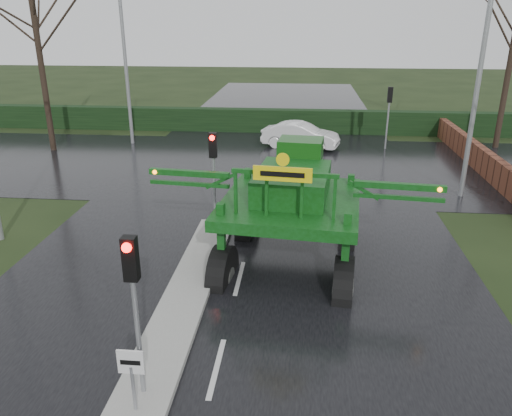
# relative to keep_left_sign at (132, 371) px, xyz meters

# --- Properties ---
(ground) EXTENTS (140.00, 140.00, 0.00)m
(ground) POSITION_rel_keep_left_sign_xyz_m (1.30, 1.50, -1.06)
(ground) COLOR black
(ground) RESTS_ON ground
(road_main) EXTENTS (14.00, 80.00, 0.02)m
(road_main) POSITION_rel_keep_left_sign_xyz_m (1.30, 11.50, -1.05)
(road_main) COLOR black
(road_main) RESTS_ON ground
(road_cross) EXTENTS (80.00, 12.00, 0.02)m
(road_cross) POSITION_rel_keep_left_sign_xyz_m (1.30, 17.50, -1.05)
(road_cross) COLOR black
(road_cross) RESTS_ON ground
(median_island) EXTENTS (1.20, 10.00, 0.16)m
(median_island) POSITION_rel_keep_left_sign_xyz_m (0.00, 4.50, -0.97)
(median_island) COLOR gray
(median_island) RESTS_ON ground
(hedge_row) EXTENTS (44.00, 0.90, 1.50)m
(hedge_row) POSITION_rel_keep_left_sign_xyz_m (1.30, 25.50, -0.31)
(hedge_row) COLOR black
(hedge_row) RESTS_ON ground
(brick_wall) EXTENTS (0.40, 20.00, 1.20)m
(brick_wall) POSITION_rel_keep_left_sign_xyz_m (11.80, 17.50, -0.46)
(brick_wall) COLOR #592D1E
(brick_wall) RESTS_ON ground
(keep_left_sign) EXTENTS (0.50, 0.07, 1.35)m
(keep_left_sign) POSITION_rel_keep_left_sign_xyz_m (0.00, 0.00, 0.00)
(keep_left_sign) COLOR gray
(keep_left_sign) RESTS_ON ground
(traffic_signal_near) EXTENTS (0.26, 0.33, 3.52)m
(traffic_signal_near) POSITION_rel_keep_left_sign_xyz_m (0.00, 0.49, 1.53)
(traffic_signal_near) COLOR gray
(traffic_signal_near) RESTS_ON ground
(traffic_signal_mid) EXTENTS (0.26, 0.33, 3.52)m
(traffic_signal_mid) POSITION_rel_keep_left_sign_xyz_m (0.00, 8.99, 1.53)
(traffic_signal_mid) COLOR gray
(traffic_signal_mid) RESTS_ON ground
(traffic_signal_far) EXTENTS (0.26, 0.33, 3.52)m
(traffic_signal_far) POSITION_rel_keep_left_sign_xyz_m (7.80, 21.51, 1.53)
(traffic_signal_far) COLOR gray
(traffic_signal_far) RESTS_ON ground
(street_light_right) EXTENTS (3.85, 0.30, 10.00)m
(street_light_right) POSITION_rel_keep_left_sign_xyz_m (9.49, 13.50, 4.93)
(street_light_right) COLOR gray
(street_light_right) RESTS_ON ground
(street_light_left_far) EXTENTS (3.85, 0.30, 10.00)m
(street_light_left_far) POSITION_rel_keep_left_sign_xyz_m (-6.89, 21.50, 4.93)
(street_light_left_far) COLOR gray
(street_light_left_far) RESTS_ON ground
(tree_left_far) EXTENTS (7.70, 7.70, 13.26)m
(tree_left_far) POSITION_rel_keep_left_sign_xyz_m (-11.20, 19.50, 6.09)
(tree_left_far) COLOR black
(tree_left_far) RESTS_ON ground
(crop_sprayer) EXTENTS (8.67, 5.82, 4.86)m
(crop_sprayer) POSITION_rel_keep_left_sign_xyz_m (0.82, 5.74, 1.24)
(crop_sprayer) COLOR black
(crop_sprayer) RESTS_ON ground
(white_sedan) EXTENTS (4.65, 2.57, 1.45)m
(white_sedan) POSITION_rel_keep_left_sign_xyz_m (2.90, 21.33, -1.06)
(white_sedan) COLOR white
(white_sedan) RESTS_ON ground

